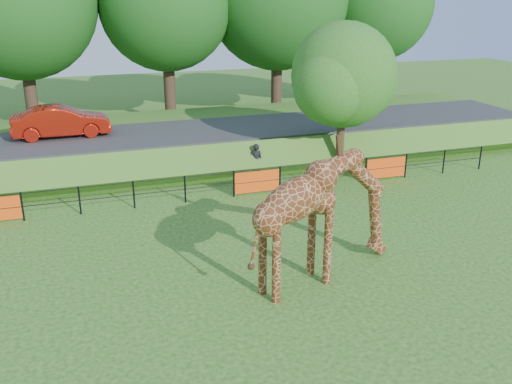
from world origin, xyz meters
TOP-DOWN VIEW (x-y plane):
  - ground at (0.00, 0.00)m, footprint 90.00×90.00m
  - giraffe at (2.56, 0.63)m, footprint 5.31×2.58m
  - perimeter_fence at (0.00, 8.00)m, footprint 28.07×0.10m
  - embankment at (0.00, 15.50)m, footprint 40.00×9.00m
  - road at (0.00, 14.00)m, footprint 40.00×5.00m
  - car_red at (-4.42, 14.71)m, footprint 4.47×1.62m
  - visitor at (3.63, 10.05)m, footprint 0.67×0.55m
  - tree_east at (7.60, 9.63)m, footprint 5.40×4.71m
  - bg_tree_line at (1.89, 22.00)m, footprint 37.30×8.80m

SIDE VIEW (x-z plane):
  - ground at x=0.00m, z-range 0.00..0.00m
  - perimeter_fence at x=0.00m, z-range 0.00..1.10m
  - embankment at x=0.00m, z-range 0.00..1.30m
  - visitor at x=3.63m, z-range 0.00..1.58m
  - road at x=0.00m, z-range 1.30..1.42m
  - giraffe at x=2.56m, z-range 0.00..3.76m
  - car_red at x=-4.42m, z-range 1.42..2.88m
  - tree_east at x=7.60m, z-range 0.90..7.66m
  - bg_tree_line at x=1.89m, z-range 1.28..13.10m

